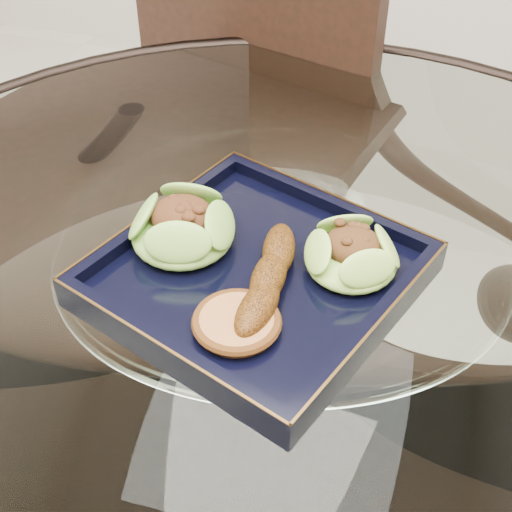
# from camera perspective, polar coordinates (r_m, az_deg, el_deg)

# --- Properties ---
(dining_table) EXTENTS (1.13, 1.13, 0.77)m
(dining_table) POSITION_cam_1_polar(r_m,az_deg,el_deg) (0.83, 1.72, -10.29)
(dining_table) COLOR white
(dining_table) RESTS_ON ground
(dining_chair) EXTENTS (0.58, 0.58, 1.06)m
(dining_chair) POSITION_cam_1_polar(r_m,az_deg,el_deg) (1.17, -3.87, 7.23)
(dining_chair) COLOR black
(dining_chair) RESTS_ON ground
(navy_plate) EXTENTS (0.35, 0.35, 0.02)m
(navy_plate) POSITION_cam_1_polar(r_m,az_deg,el_deg) (0.70, 0.00, -1.86)
(navy_plate) COLOR black
(navy_plate) RESTS_ON dining_table
(lettuce_wrap_left) EXTENTS (0.12, 0.12, 0.04)m
(lettuce_wrap_left) POSITION_cam_1_polar(r_m,az_deg,el_deg) (0.71, -5.91, 2.08)
(lettuce_wrap_left) COLOR #4E922A
(lettuce_wrap_left) RESTS_ON navy_plate
(lettuce_wrap_right) EXTENTS (0.09, 0.09, 0.03)m
(lettuce_wrap_right) POSITION_cam_1_polar(r_m,az_deg,el_deg) (0.69, 7.64, -0.08)
(lettuce_wrap_right) COLOR #6CA22F
(lettuce_wrap_right) RESTS_ON navy_plate
(roasted_plantain) EXTENTS (0.03, 0.15, 0.03)m
(roasted_plantain) POSITION_cam_1_polar(r_m,az_deg,el_deg) (0.66, 1.01, -1.74)
(roasted_plantain) COLOR #62330A
(roasted_plantain) RESTS_ON navy_plate
(crumb_patty) EXTENTS (0.09, 0.09, 0.01)m
(crumb_patty) POSITION_cam_1_polar(r_m,az_deg,el_deg) (0.63, -1.55, -5.41)
(crumb_patty) COLOR #B46F3C
(crumb_patty) RESTS_ON navy_plate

